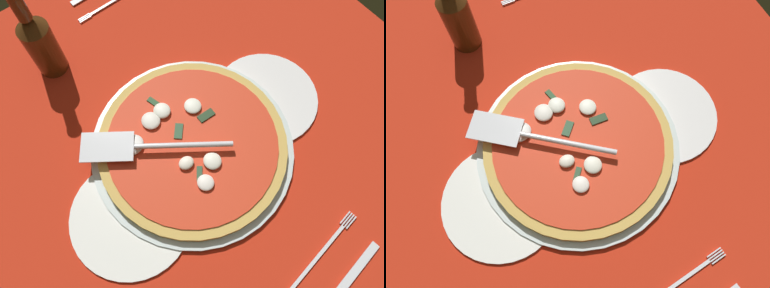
{
  "view_description": "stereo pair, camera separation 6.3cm",
  "coord_description": "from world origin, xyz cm",
  "views": [
    {
      "loc": [
        -15.83,
        -20.71,
        67.04
      ],
      "look_at": [
        0.6,
        0.09,
        2.37
      ],
      "focal_mm": 34.87,
      "sensor_mm": 36.0,
      "label": 1
    },
    {
      "loc": [
        -10.5,
        -23.98,
        67.04
      ],
      "look_at": [
        0.6,
        0.09,
        2.37
      ],
      "focal_mm": 34.87,
      "sensor_mm": 36.0,
      "label": 2
    }
  ],
  "objects": [
    {
      "name": "ground_plane",
      "position": [
        0.0,
        0.0,
        -0.4
      ],
      "size": [
        106.19,
        106.19,
        0.8
      ],
      "primitive_type": "cube",
      "color": "red"
    },
    {
      "name": "pizza_pan",
      "position": [
        0.6,
        0.09,
        0.68
      ],
      "size": [
        38.61,
        38.61,
        1.37
      ],
      "primitive_type": "cylinder",
      "color": "silver",
      "rests_on": "ground_plane"
    },
    {
      "name": "dinner_plate_left",
      "position": [
        -16.27,
        -3.71,
        0.5
      ],
      "size": [
        21.88,
        21.88,
        1.0
      ],
      "primitive_type": "cylinder",
      "color": "white",
      "rests_on": "ground_plane"
    },
    {
      "name": "dinner_plate_right",
      "position": [
        19.07,
        -0.65,
        0.5
      ],
      "size": [
        20.97,
        20.97,
        1.0
      ],
      "primitive_type": "cylinder",
      "color": "white",
      "rests_on": "ground_plane"
    },
    {
      "name": "pizza",
      "position": [
        0.48,
        0.22,
        2.32
      ],
      "size": [
        35.57,
        35.57,
        3.11
      ],
      "color": "gold",
      "rests_on": "pizza_pan"
    },
    {
      "name": "pizza_server",
      "position": [
        -6.69,
        4.24,
        4.81
      ],
      "size": [
        24.0,
        19.02,
        1.0
      ],
      "rotation": [
        0.0,
        0.0,
        2.5
      ],
      "color": "silver",
      "rests_on": "pizza"
    },
    {
      "name": "place_setting_near",
      "position": [
        4.98,
        -32.28,
        0.35
      ],
      "size": [
        21.67,
        15.56,
        1.4
      ],
      "rotation": [
        0.0,
        0.0,
        0.13
      ],
      "color": "silver",
      "rests_on": "ground_plane"
    },
    {
      "name": "beer_bottle",
      "position": [
        -10.74,
        32.76,
        8.47
      ],
      "size": [
        6.02,
        6.02,
        22.23
      ],
      "color": "#492910",
      "rests_on": "ground_plane"
    }
  ]
}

